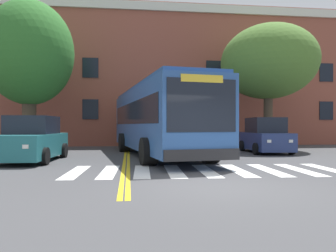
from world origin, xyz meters
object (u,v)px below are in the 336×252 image
at_px(car_teal_near_lane, 32,141).
at_px(city_bus, 157,118).
at_px(street_tree_curbside_small, 29,54).
at_px(street_tree_curbside_large, 268,62).
at_px(car_navy_far_lane, 265,137).

bearing_deg(car_teal_near_lane, city_bus, 18.90).
height_order(city_bus, street_tree_curbside_small, street_tree_curbside_small).
distance_m(street_tree_curbside_large, street_tree_curbside_small, 14.11).
relative_size(city_bus, street_tree_curbside_large, 1.60).
relative_size(car_teal_near_lane, street_tree_curbside_small, 0.55).
relative_size(city_bus, car_navy_far_lane, 3.06).
xyz_separation_m(street_tree_curbside_large, street_tree_curbside_small, (-14.10, -0.24, 0.11)).
height_order(car_teal_near_lane, street_tree_curbside_large, street_tree_curbside_large).
height_order(city_bus, car_navy_far_lane, city_bus).
distance_m(car_teal_near_lane, street_tree_curbside_small, 6.99).
height_order(car_navy_far_lane, street_tree_curbside_large, street_tree_curbside_large).
bearing_deg(car_teal_near_lane, street_tree_curbside_small, 107.43).
bearing_deg(street_tree_curbside_large, city_bus, -154.71).
bearing_deg(car_navy_far_lane, street_tree_curbside_small, 170.45).
xyz_separation_m(car_navy_far_lane, street_tree_curbside_large, (1.22, 2.41, 4.51)).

